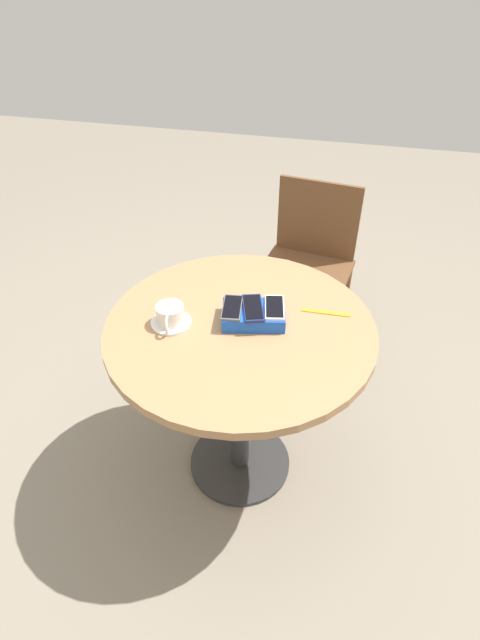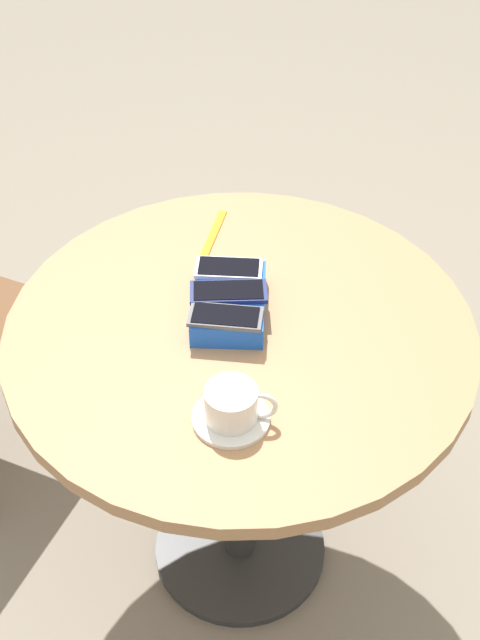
% 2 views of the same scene
% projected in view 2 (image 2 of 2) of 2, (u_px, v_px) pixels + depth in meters
% --- Properties ---
extents(ground_plane, '(8.00, 8.00, 0.00)m').
position_uv_depth(ground_plane, '(240.00, 550.00, 2.13)').
color(ground_plane, gray).
extents(round_table, '(0.87, 0.87, 0.73)m').
position_uv_depth(round_table, '(240.00, 378.00, 1.72)').
color(round_table, '#2D2D2D').
rests_on(round_table, ground_plane).
extents(phone_box, '(0.22, 0.17, 0.05)m').
position_uv_depth(phone_box, '(229.00, 303.00, 1.65)').
color(phone_box, blue).
rests_on(phone_box, round_table).
extents(phone_white, '(0.08, 0.14, 0.01)m').
position_uv_depth(phone_white, '(229.00, 268.00, 1.68)').
color(phone_white, silver).
rests_on(phone_white, phone_box).
extents(phone_navy, '(0.10, 0.15, 0.01)m').
position_uv_depth(phone_navy, '(228.00, 292.00, 1.63)').
color(phone_navy, navy).
rests_on(phone_navy, phone_box).
extents(phone_gray, '(0.08, 0.14, 0.01)m').
position_uv_depth(phone_gray, '(226.00, 317.00, 1.58)').
color(phone_gray, '#515156').
rests_on(phone_gray, phone_box).
extents(saucer, '(0.13, 0.13, 0.01)m').
position_uv_depth(saucer, '(231.00, 418.00, 1.47)').
color(saucer, silver).
rests_on(saucer, round_table).
extents(coffee_cup, '(0.09, 0.12, 0.06)m').
position_uv_depth(coffee_cup, '(233.00, 404.00, 1.44)').
color(coffee_cup, silver).
rests_on(coffee_cup, saucer).
extents(lanyard_strap, '(0.16, 0.02, 0.00)m').
position_uv_depth(lanyard_strap, '(214.00, 233.00, 1.84)').
color(lanyard_strap, orange).
rests_on(lanyard_strap, round_table).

